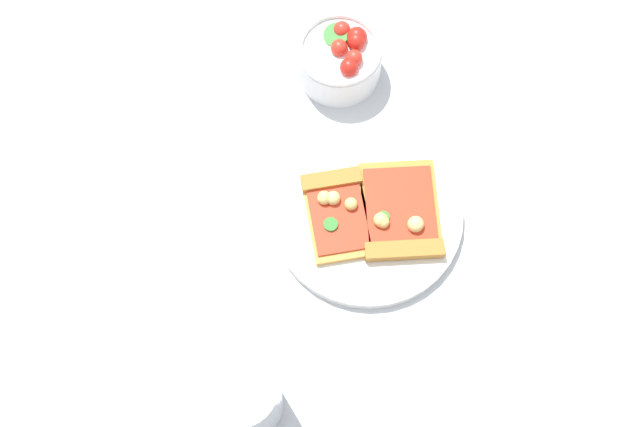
# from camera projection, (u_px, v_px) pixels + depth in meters

# --- Properties ---
(ground_plane) EXTENTS (2.40, 2.40, 0.00)m
(ground_plane) POSITION_uv_depth(u_px,v_px,m) (354.00, 200.00, 1.02)
(ground_plane) COLOR silver
(ground_plane) RESTS_ON ground
(plate) EXTENTS (0.23, 0.23, 0.01)m
(plate) POSITION_uv_depth(u_px,v_px,m) (367.00, 215.00, 1.01)
(plate) COLOR white
(plate) RESTS_ON ground_plane
(pizza_slice_near) EXTENTS (0.13, 0.12, 0.02)m
(pizza_slice_near) POSITION_uv_depth(u_px,v_px,m) (336.00, 207.00, 1.00)
(pizza_slice_near) COLOR gold
(pizza_slice_near) RESTS_ON plate
(pizza_slice_far) EXTENTS (0.15, 0.15, 0.03)m
(pizza_slice_far) POSITION_uv_depth(u_px,v_px,m) (400.00, 217.00, 0.99)
(pizza_slice_far) COLOR gold
(pizza_slice_far) RESTS_ON plate
(salad_bowl) EXTENTS (0.11, 0.11, 0.07)m
(salad_bowl) POSITION_uv_depth(u_px,v_px,m) (340.00, 58.00, 1.06)
(salad_bowl) COLOR white
(salad_bowl) RESTS_ON ground_plane
(soda_glass) EXTENTS (0.08, 0.08, 0.11)m
(soda_glass) POSITION_uv_depth(u_px,v_px,m) (244.00, 397.00, 0.88)
(soda_glass) COLOR silver
(soda_glass) RESTS_ON ground_plane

